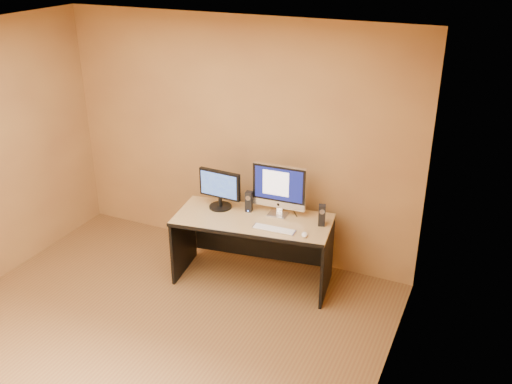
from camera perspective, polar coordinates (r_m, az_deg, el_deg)
floor at (r=5.26m, az=-11.73°, el=-15.24°), size 4.00×4.00×0.00m
walls at (r=4.55m, az=-13.12°, el=-2.52°), size 4.00×4.00×2.60m
ceiling at (r=4.14m, az=-14.87°, el=13.74°), size 4.00×4.00×0.00m
desk at (r=5.85m, az=-0.32°, el=-5.81°), size 1.64×0.90×0.72m
imac at (r=5.64m, az=2.24°, el=0.15°), size 0.56×0.23×0.54m
second_monitor at (r=5.83m, az=-3.63°, el=0.26°), size 0.48×0.26×0.41m
speaker_left at (r=5.79m, az=-0.71°, el=-0.96°), size 0.08×0.08×0.21m
speaker_right at (r=5.55m, az=6.61°, el=-2.32°), size 0.08×0.09×0.21m
keyboard at (r=5.47m, az=1.80°, el=-3.74°), size 0.42×0.13×0.02m
mouse at (r=5.37m, az=4.87°, el=-4.26°), size 0.09×0.11×0.04m
cable_a at (r=5.81m, az=3.86°, el=-2.01°), size 0.13×0.18×0.01m
cable_b at (r=5.86m, az=2.66°, el=-1.78°), size 0.08×0.16×0.01m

